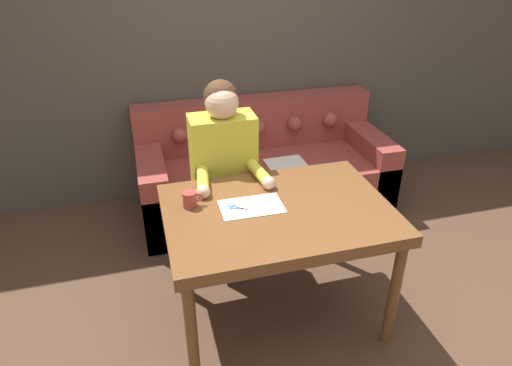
% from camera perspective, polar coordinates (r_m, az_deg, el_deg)
% --- Properties ---
extents(ground_plane, '(16.00, 16.00, 0.00)m').
position_cam_1_polar(ground_plane, '(2.89, 5.83, -16.94)').
color(ground_plane, '#4C3323').
extents(wall_back, '(8.00, 0.06, 2.60)m').
position_cam_1_polar(wall_back, '(3.83, -3.14, 17.37)').
color(wall_back, '#474238').
rests_on(wall_back, ground_plane).
extents(dining_table, '(1.22, 0.87, 0.76)m').
position_cam_1_polar(dining_table, '(2.51, 2.73, -4.72)').
color(dining_table, brown).
rests_on(dining_table, ground_plane).
extents(couch, '(2.00, 0.87, 0.86)m').
position_cam_1_polar(couch, '(3.80, 0.83, 1.37)').
color(couch, brown).
rests_on(couch, ground_plane).
extents(person, '(0.46, 0.56, 1.31)m').
position_cam_1_polar(person, '(2.97, -3.99, 0.67)').
color(person, '#33281E').
rests_on(person, ground_plane).
extents(pattern_paper_main, '(0.34, 0.22, 0.00)m').
position_cam_1_polar(pattern_paper_main, '(2.48, -0.57, -2.95)').
color(pattern_paper_main, beige).
rests_on(pattern_paper_main, dining_table).
extents(scissors, '(0.22, 0.17, 0.01)m').
position_cam_1_polar(scissors, '(2.46, -2.13, -3.20)').
color(scissors, silver).
rests_on(scissors, dining_table).
extents(mug, '(0.11, 0.08, 0.09)m').
position_cam_1_polar(mug, '(2.48, -8.24, -2.03)').
color(mug, '#9E3833').
rests_on(mug, dining_table).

